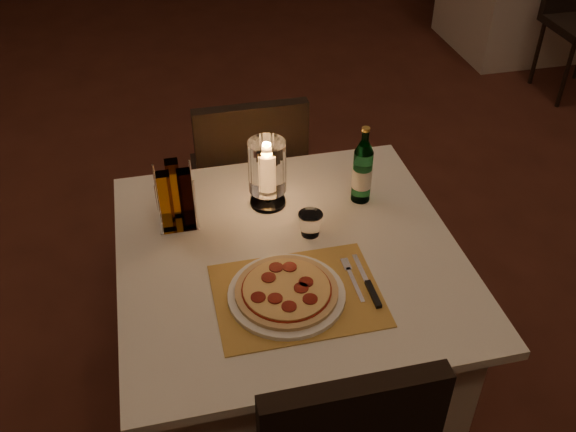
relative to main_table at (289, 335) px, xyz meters
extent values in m
cube|color=#4A2117|center=(0.16, 0.62, -0.38)|extent=(8.00, 10.00, 0.02)
cube|color=silver|center=(0.00, 0.00, -0.02)|extent=(0.88, 0.88, 0.71)
cube|color=silver|center=(0.00, 0.00, 0.35)|extent=(1.00, 1.00, 0.03)
cube|color=black|center=(0.00, 0.80, 0.09)|extent=(0.42, 0.42, 0.05)
cube|color=black|center=(0.00, 0.62, 0.32)|extent=(0.42, 0.05, 0.42)
cylinder|color=black|center=(0.17, 0.97, -0.15)|extent=(0.03, 0.03, 0.44)
cylinder|color=black|center=(-0.17, 0.97, -0.15)|extent=(0.03, 0.03, 0.44)
cylinder|color=black|center=(0.17, 0.63, -0.15)|extent=(0.03, 0.03, 0.44)
cylinder|color=black|center=(-0.17, 0.63, -0.15)|extent=(0.03, 0.03, 0.44)
cube|color=#BD9141|center=(-0.02, -0.18, 0.37)|extent=(0.45, 0.34, 0.00)
cylinder|color=white|center=(-0.05, -0.18, 0.38)|extent=(0.32, 0.32, 0.01)
cylinder|color=#D8B77F|center=(-0.05, -0.18, 0.39)|extent=(0.28, 0.28, 0.01)
cylinder|color=maroon|center=(-0.05, -0.18, 0.40)|extent=(0.24, 0.24, 0.00)
cylinder|color=#EACC7F|center=(-0.05, -0.18, 0.40)|extent=(0.24, 0.24, 0.00)
cylinder|color=maroon|center=(0.01, -0.17, 0.40)|extent=(0.04, 0.04, 0.00)
cylinder|color=maroon|center=(-0.02, -0.10, 0.40)|extent=(0.04, 0.04, 0.00)
cylinder|color=maroon|center=(-0.06, -0.10, 0.40)|extent=(0.04, 0.04, 0.00)
cylinder|color=maroon|center=(-0.09, -0.13, 0.40)|extent=(0.04, 0.04, 0.00)
cylinder|color=maroon|center=(-0.13, -0.20, 0.40)|extent=(0.04, 0.04, 0.00)
cylinder|color=maroon|center=(-0.09, -0.21, 0.40)|extent=(0.04, 0.04, 0.00)
cylinder|color=maroon|center=(-0.06, -0.25, 0.40)|extent=(0.04, 0.04, 0.00)
cylinder|color=maroon|center=(0.00, -0.24, 0.40)|extent=(0.04, 0.04, 0.00)
cylinder|color=maroon|center=(-0.01, -0.19, 0.40)|extent=(0.04, 0.04, 0.00)
cube|color=silver|center=(0.14, -0.18, 0.37)|extent=(0.01, 0.14, 0.00)
cube|color=silver|center=(0.14, -0.09, 0.37)|extent=(0.02, 0.05, 0.00)
cube|color=black|center=(0.18, -0.23, 0.38)|extent=(0.02, 0.10, 0.01)
cube|color=silver|center=(0.18, -0.12, 0.37)|extent=(0.01, 0.12, 0.00)
cylinder|color=#5EAF7A|center=(0.28, 0.21, 0.46)|extent=(0.06, 0.06, 0.18)
cylinder|color=#5EAF7A|center=(0.28, 0.21, 0.60)|extent=(0.02, 0.02, 0.03)
cylinder|color=gold|center=(0.28, 0.21, 0.63)|extent=(0.03, 0.03, 0.01)
cylinder|color=silver|center=(0.28, 0.21, 0.45)|extent=(0.06, 0.06, 0.07)
cylinder|color=white|center=(-0.01, 0.25, 0.37)|extent=(0.11, 0.11, 0.01)
cylinder|color=white|center=(-0.01, 0.25, 0.40)|extent=(0.02, 0.02, 0.05)
cylinder|color=white|center=(-0.01, 0.25, 0.51)|extent=(0.12, 0.12, 0.17)
cylinder|color=white|center=(-0.01, 0.25, 0.49)|extent=(0.03, 0.03, 0.13)
ellipsoid|color=orange|center=(-0.01, 0.25, 0.57)|extent=(0.02, 0.02, 0.03)
cube|color=white|center=(-0.30, 0.22, 0.37)|extent=(0.12, 0.12, 0.01)
cylinder|color=white|center=(-0.36, 0.16, 0.46)|extent=(0.01, 0.01, 0.18)
cylinder|color=white|center=(-0.25, 0.16, 0.46)|extent=(0.01, 0.01, 0.18)
cylinder|color=white|center=(-0.36, 0.27, 0.46)|extent=(0.01, 0.01, 0.18)
cylinder|color=white|center=(-0.25, 0.27, 0.46)|extent=(0.01, 0.01, 0.18)
cube|color=#BF8C33|center=(-0.33, 0.19, 0.47)|extent=(0.04, 0.04, 0.20)
cube|color=#3F1E14|center=(-0.27, 0.19, 0.47)|extent=(0.04, 0.04, 0.20)
cube|color=#BF8C33|center=(-0.30, 0.25, 0.47)|extent=(0.04, 0.04, 0.20)
cylinder|color=black|center=(2.19, 1.82, -0.15)|extent=(0.03, 0.03, 0.44)
cylinder|color=black|center=(2.19, 2.16, -0.15)|extent=(0.03, 0.03, 0.44)
camera|label=1|loc=(-0.32, -1.38, 1.61)|focal=40.00mm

